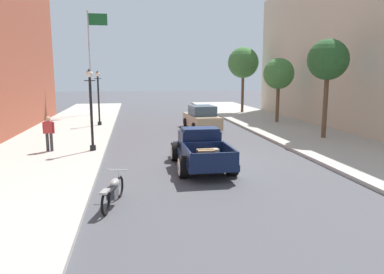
{
  "coord_description": "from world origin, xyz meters",
  "views": [
    {
      "loc": [
        -3.16,
        -14.86,
        3.7
      ],
      "look_at": [
        -0.6,
        0.66,
        1.0
      ],
      "focal_mm": 33.91,
      "sensor_mm": 36.0,
      "label": 1
    }
  ],
  "objects": [
    {
      "name": "street_lamp_near",
      "position": [
        -5.07,
        2.62,
        2.39
      ],
      "size": [
        0.5,
        0.32,
        3.85
      ],
      "color": "black",
      "rests_on": "sidewalk_left"
    },
    {
      "name": "flagpole",
      "position": [
        -6.55,
        19.06,
        5.77
      ],
      "size": [
        1.74,
        0.16,
        9.16
      ],
      "color": "#B2B2B7",
      "rests_on": "sidewalk_left"
    },
    {
      "name": "sidewalk_left",
      "position": [
        -7.25,
        0.0,
        0.07
      ],
      "size": [
        5.5,
        64.0,
        0.15
      ],
      "primitive_type": "cube",
      "color": "#ADA89E",
      "rests_on": "ground"
    },
    {
      "name": "motorcycle_parked",
      "position": [
        -3.77,
        -4.71,
        0.44
      ],
      "size": [
        0.73,
        2.08,
        0.93
      ],
      "color": "black",
      "rests_on": "ground"
    },
    {
      "name": "street_tree_third",
      "position": [
        7.32,
        18.83,
        4.82
      ],
      "size": [
        2.89,
        2.89,
        6.15
      ],
      "color": "brown",
      "rests_on": "sidewalk_right"
    },
    {
      "name": "street_tree_nearest",
      "position": [
        7.64,
        4.16,
        4.49
      ],
      "size": [
        2.26,
        2.26,
        5.52
      ],
      "color": "brown",
      "rests_on": "sidewalk_right"
    },
    {
      "name": "hotrod_truck_navy",
      "position": [
        -0.46,
        -0.6,
        0.75
      ],
      "size": [
        2.22,
        4.96,
        1.58
      ],
      "color": "#0F1938",
      "rests_on": "ground"
    },
    {
      "name": "street_tree_second",
      "position": [
        7.75,
        11.26,
        3.77
      ],
      "size": [
        2.3,
        2.3,
        4.8
      ],
      "color": "brown",
      "rests_on": "sidewalk_right"
    },
    {
      "name": "car_background_tan",
      "position": [
        1.5,
        9.29,
        0.77
      ],
      "size": [
        2.1,
        4.41,
        1.65
      ],
      "color": "tan",
      "rests_on": "ground"
    },
    {
      "name": "ground_plane",
      "position": [
        0.0,
        0.0,
        0.0
      ],
      "size": [
        140.0,
        140.0,
        0.0
      ],
      "primitive_type": "plane",
      "color": "#47474C"
    },
    {
      "name": "sidewalk_right",
      "position": [
        7.25,
        0.0,
        0.07
      ],
      "size": [
        5.5,
        64.0,
        0.15
      ],
      "primitive_type": "cube",
      "color": "#ADA89E",
      "rests_on": "ground"
    },
    {
      "name": "street_lamp_far",
      "position": [
        -5.51,
        11.68,
        2.39
      ],
      "size": [
        0.5,
        0.32,
        3.85
      ],
      "color": "black",
      "rests_on": "sidewalk_left"
    },
    {
      "name": "pedestrian_sidewalk_left",
      "position": [
        -7.05,
        2.75,
        1.09
      ],
      "size": [
        0.53,
        0.22,
        1.65
      ],
      "color": "#333338",
      "rests_on": "sidewalk_left"
    }
  ]
}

